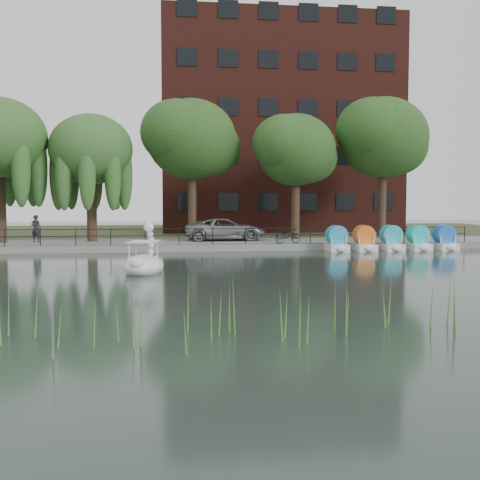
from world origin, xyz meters
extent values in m
plane|color=#31413B|center=(0.00, 0.00, 0.00)|extent=(120.00, 120.00, 0.00)
cube|color=gray|center=(0.00, 16.00, 0.20)|extent=(40.00, 6.00, 0.40)
cube|color=gray|center=(0.00, 13.05, 0.20)|extent=(40.00, 0.25, 0.40)
cube|color=#47512D|center=(0.00, 30.00, 0.18)|extent=(60.00, 22.00, 0.36)
cylinder|color=black|center=(0.00, 13.25, 1.35)|extent=(32.00, 0.04, 0.04)
cylinder|color=black|center=(0.00, 13.25, 0.95)|extent=(32.00, 0.04, 0.04)
cylinder|color=black|center=(0.00, 13.25, 0.90)|extent=(0.05, 0.05, 1.00)
cube|color=#4C1E16|center=(7.00, 30.00, 9.36)|extent=(20.00, 10.00, 18.00)
cylinder|color=#473323|center=(-13.00, 16.50, 2.50)|extent=(0.60, 0.60, 4.20)
cylinder|color=#473323|center=(-7.50, 17.00, 2.30)|extent=(0.60, 0.60, 3.80)
ellipsoid|color=#427133|center=(-7.50, 17.00, 6.29)|extent=(5.32, 5.32, 4.52)
cylinder|color=#473323|center=(-1.00, 18.00, 2.65)|extent=(0.60, 0.60, 4.50)
ellipsoid|color=#385F24|center=(-1.00, 18.00, 7.10)|extent=(6.00, 6.00, 5.10)
cylinder|color=#473323|center=(6.00, 17.50, 2.42)|extent=(0.60, 0.60, 4.05)
ellipsoid|color=#385F24|center=(6.00, 17.50, 6.43)|extent=(5.40, 5.40, 4.59)
cylinder|color=#473323|center=(12.50, 18.50, 2.76)|extent=(0.60, 0.60, 4.72)
ellipsoid|color=#385F24|center=(12.50, 18.50, 7.44)|extent=(6.30, 6.30, 5.36)
imported|color=gray|center=(1.11, 16.54, 1.24)|extent=(2.88, 6.06, 1.67)
imported|color=gray|center=(4.64, 13.47, 0.90)|extent=(1.14, 1.82, 1.00)
imported|color=black|center=(-10.89, 16.45, 1.39)|extent=(0.81, 0.64, 1.98)
ellipsoid|color=white|center=(-3.74, 3.02, 0.28)|extent=(2.14, 2.82, 0.56)
cube|color=white|center=(-3.76, 2.93, 0.56)|extent=(1.26, 1.33, 0.28)
cube|color=white|center=(-3.75, 2.98, 1.33)|extent=(1.43, 1.50, 0.06)
ellipsoid|color=white|center=(-3.99, 1.98, 0.51)|extent=(0.68, 0.58, 0.52)
sphere|color=white|center=(-3.53, 3.84, 1.91)|extent=(0.45, 0.45, 0.45)
cone|color=black|center=(-3.46, 4.13, 1.88)|extent=(0.24, 0.28, 0.19)
cylinder|color=yellow|center=(-3.49, 4.00, 1.89)|extent=(0.26, 0.15, 0.24)
cube|color=white|center=(7.37, 12.18, 0.22)|extent=(1.15, 1.70, 0.44)
cylinder|color=#289CC3|center=(7.37, 12.28, 0.95)|extent=(0.90, 1.20, 0.90)
cube|color=white|center=(9.07, 12.18, 0.22)|extent=(1.15, 1.70, 0.44)
cylinder|color=orange|center=(9.07, 12.28, 0.95)|extent=(0.90, 1.20, 0.90)
cube|color=white|center=(10.77, 12.18, 0.22)|extent=(1.15, 1.70, 0.44)
cylinder|color=#2AADC6|center=(10.77, 12.28, 0.95)|extent=(0.90, 1.20, 0.90)
cube|color=white|center=(12.47, 12.18, 0.22)|extent=(1.15, 1.70, 0.44)
cylinder|color=#20C6C2|center=(12.47, 12.28, 0.95)|extent=(0.90, 1.20, 0.90)
cube|color=white|center=(14.17, 12.18, 0.22)|extent=(1.15, 1.70, 0.44)
cylinder|color=blue|center=(14.17, 12.28, 0.95)|extent=(0.90, 1.20, 0.90)
camera|label=1|loc=(-2.84, -22.62, 3.18)|focal=45.00mm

